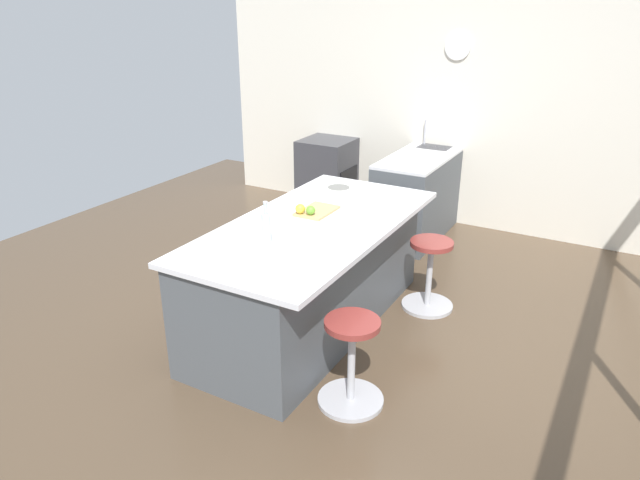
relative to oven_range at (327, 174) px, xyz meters
The scene contains 12 objects.
ground_plane 3.16m from the oven_range, 27.71° to the left, with size 8.12×8.12×0.00m, color brown.
interior_partition_left 1.79m from the oven_range, 103.52° to the left, with size 0.15×5.90×2.82m.
sink_cabinet 1.30m from the oven_range, 90.19° to the left, with size 1.91×0.60×1.19m.
oven_range is the anchor object (origin of this frame).
kitchen_island 2.87m from the oven_range, 25.93° to the left, with size 2.33×1.14×0.90m.
stool_by_window 2.72m from the oven_range, 47.41° to the left, with size 0.44×0.44×0.62m.
stool_middle 3.88m from the oven_range, 31.10° to the left, with size 0.44×0.44×0.62m.
cutting_board 2.70m from the oven_range, 26.95° to the left, with size 0.36×0.24×0.02m, color tan.
apple_yellow 2.80m from the oven_range, 24.32° to the left, with size 0.08×0.08×0.08m, color gold.
apple_green 2.82m from the oven_range, 26.06° to the left, with size 0.07×0.07×0.07m, color #609E2D.
water_bottle 3.39m from the oven_range, 21.49° to the left, with size 0.06×0.06×0.31m.
fruit_bowl 2.28m from the oven_range, 31.25° to the left, with size 0.23×0.23×0.07m.
Camera 1 is at (3.42, 1.93, 2.49)m, focal length 32.90 mm.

